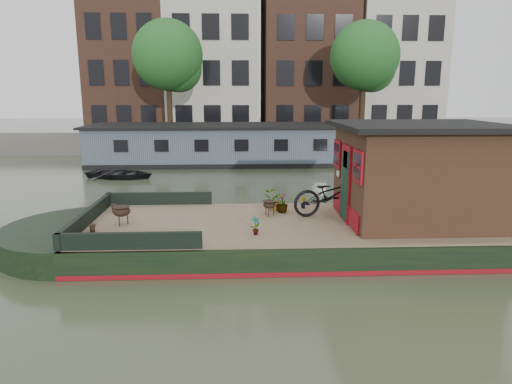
{
  "coord_description": "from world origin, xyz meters",
  "views": [
    {
      "loc": [
        -2.29,
        -10.92,
        3.79
      ],
      "look_at": [
        -1.78,
        0.5,
        1.3
      ],
      "focal_mm": 32.0,
      "sensor_mm": 36.0,
      "label": 1
    }
  ],
  "objects_px": {
    "brazier_rear": "(122,215)",
    "brazier_front": "(269,208)",
    "bicycle": "(332,194)",
    "cabin": "(417,172)",
    "dinghy": "(120,171)",
    "potted_plant_a": "(255,226)"
  },
  "relations": [
    {
      "from": "brazier_front",
      "to": "dinghy",
      "type": "distance_m",
      "value": 11.07
    },
    {
      "from": "potted_plant_a",
      "to": "brazier_front",
      "type": "bearing_deg",
      "value": 75.04
    },
    {
      "from": "bicycle",
      "to": "brazier_front",
      "type": "relative_size",
      "value": 5.23
    },
    {
      "from": "bicycle",
      "to": "cabin",
      "type": "bearing_deg",
      "value": -118.24
    },
    {
      "from": "cabin",
      "to": "brazier_rear",
      "type": "xyz_separation_m",
      "value": [
        -7.26,
        -0.11,
        -1.0
      ]
    },
    {
      "from": "dinghy",
      "to": "brazier_front",
      "type": "bearing_deg",
      "value": -132.66
    },
    {
      "from": "brazier_front",
      "to": "dinghy",
      "type": "bearing_deg",
      "value": 123.58
    },
    {
      "from": "bicycle",
      "to": "dinghy",
      "type": "relative_size",
      "value": 0.68
    },
    {
      "from": "potted_plant_a",
      "to": "brazier_front",
      "type": "height_order",
      "value": "potted_plant_a"
    },
    {
      "from": "bicycle",
      "to": "dinghy",
      "type": "bearing_deg",
      "value": 27.63
    },
    {
      "from": "brazier_front",
      "to": "brazier_rear",
      "type": "xyz_separation_m",
      "value": [
        -3.64,
        -0.66,
        0.03
      ]
    },
    {
      "from": "potted_plant_a",
      "to": "brazier_rear",
      "type": "relative_size",
      "value": 0.95
    },
    {
      "from": "brazier_front",
      "to": "potted_plant_a",
      "type": "bearing_deg",
      "value": -104.96
    },
    {
      "from": "potted_plant_a",
      "to": "dinghy",
      "type": "distance_m",
      "value": 12.25
    },
    {
      "from": "bicycle",
      "to": "potted_plant_a",
      "type": "distance_m",
      "value": 2.65
    },
    {
      "from": "cabin",
      "to": "bicycle",
      "type": "xyz_separation_m",
      "value": [
        -1.99,
        0.56,
        -0.68
      ]
    },
    {
      "from": "bicycle",
      "to": "dinghy",
      "type": "xyz_separation_m",
      "value": [
        -7.75,
        9.21,
        -0.88
      ]
    },
    {
      "from": "brazier_rear",
      "to": "brazier_front",
      "type": "bearing_deg",
      "value": 10.31
    },
    {
      "from": "potted_plant_a",
      "to": "brazier_rear",
      "type": "distance_m",
      "value": 3.35
    },
    {
      "from": "cabin",
      "to": "brazier_rear",
      "type": "bearing_deg",
      "value": -179.12
    },
    {
      "from": "brazier_front",
      "to": "bicycle",
      "type": "bearing_deg",
      "value": 0.38
    },
    {
      "from": "cabin",
      "to": "brazier_front",
      "type": "height_order",
      "value": "cabin"
    }
  ]
}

